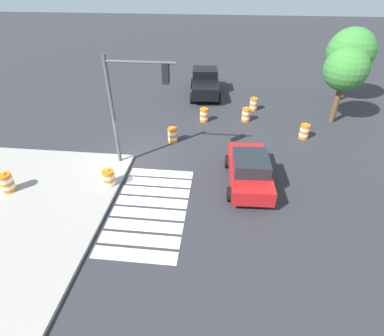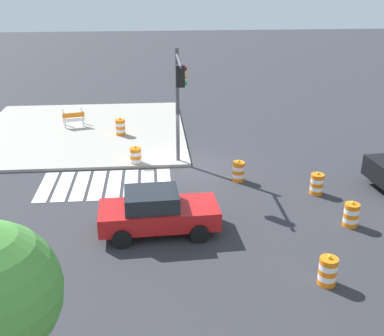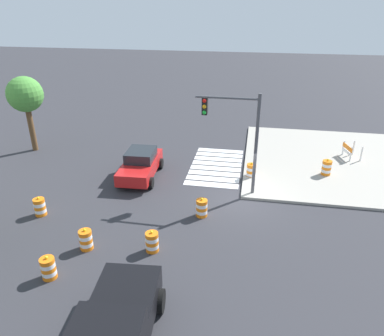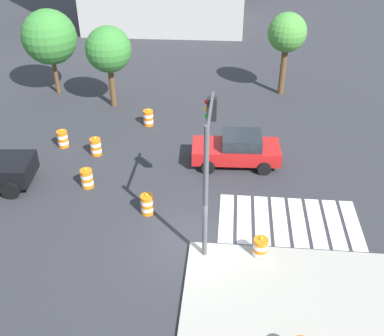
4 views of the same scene
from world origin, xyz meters
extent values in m
plane|color=#2D2D33|center=(0.00, 0.00, 0.00)|extent=(120.00, 120.00, 0.00)
cube|color=silver|center=(1.38, 1.80, 0.01)|extent=(0.60, 3.20, 0.02)
cube|color=silver|center=(2.12, 1.80, 0.01)|extent=(0.60, 3.20, 0.02)
cube|color=silver|center=(2.88, 1.80, 0.01)|extent=(0.60, 3.20, 0.02)
cube|color=silver|center=(3.62, 1.80, 0.01)|extent=(0.60, 3.20, 0.02)
cube|color=silver|center=(4.38, 1.80, 0.01)|extent=(0.60, 3.20, 0.02)
cube|color=silver|center=(5.12, 1.80, 0.01)|extent=(0.60, 3.20, 0.02)
cube|color=silver|center=(5.88, 1.80, 0.01)|extent=(0.60, 3.20, 0.02)
cube|color=silver|center=(6.62, 1.80, 0.01)|extent=(0.60, 3.20, 0.02)
cube|color=red|center=(1.69, 6.13, 0.68)|extent=(4.38, 2.04, 0.70)
cube|color=#1E2328|center=(1.94, 6.14, 1.33)|extent=(1.97, 1.69, 0.60)
cylinder|color=black|center=(0.39, 5.12, 0.33)|extent=(0.67, 0.27, 0.66)
cylinder|color=black|center=(0.30, 7.02, 0.33)|extent=(0.67, 0.27, 0.66)
cylinder|color=black|center=(3.08, 5.25, 0.33)|extent=(0.67, 0.27, 0.66)
cylinder|color=black|center=(3.00, 7.14, 0.33)|extent=(0.67, 0.27, 0.66)
cube|color=black|center=(-8.85, 3.30, 0.87)|extent=(2.67, 2.22, 0.90)
cylinder|color=black|center=(-8.26, 2.33, 0.42)|extent=(0.86, 0.37, 0.84)
cylinder|color=black|center=(-8.44, 4.36, 0.42)|extent=(0.86, 0.37, 0.84)
cylinder|color=orange|center=(2.70, -0.45, 0.09)|extent=(0.56, 0.56, 0.18)
cylinder|color=white|center=(2.70, -0.45, 0.27)|extent=(0.56, 0.56, 0.18)
cylinder|color=orange|center=(2.70, -0.45, 0.45)|extent=(0.56, 0.56, 0.18)
cylinder|color=white|center=(2.70, -0.45, 0.63)|extent=(0.56, 0.56, 0.18)
cylinder|color=orange|center=(2.70, -0.45, 0.81)|extent=(0.56, 0.56, 0.18)
sphere|color=yellow|center=(2.70, -0.45, 0.96)|extent=(0.12, 0.12, 0.12)
cylinder|color=orange|center=(-7.41, 6.96, 0.09)|extent=(0.56, 0.56, 0.18)
cylinder|color=white|center=(-7.41, 6.96, 0.27)|extent=(0.56, 0.56, 0.18)
cylinder|color=orange|center=(-7.41, 6.96, 0.45)|extent=(0.56, 0.56, 0.18)
cylinder|color=white|center=(-7.41, 6.96, 0.63)|extent=(0.56, 0.56, 0.18)
cylinder|color=orange|center=(-7.41, 6.96, 0.81)|extent=(0.56, 0.56, 0.18)
sphere|color=yellow|center=(-7.41, 6.96, 0.96)|extent=(0.12, 0.12, 0.12)
cylinder|color=orange|center=(-5.11, 3.49, 0.09)|extent=(0.56, 0.56, 0.18)
cylinder|color=white|center=(-5.11, 3.49, 0.27)|extent=(0.56, 0.56, 0.18)
cylinder|color=orange|center=(-5.11, 3.49, 0.45)|extent=(0.56, 0.56, 0.18)
cylinder|color=white|center=(-5.11, 3.49, 0.63)|extent=(0.56, 0.56, 0.18)
cylinder|color=orange|center=(-5.11, 3.49, 0.81)|extent=(0.56, 0.56, 0.18)
sphere|color=yellow|center=(-5.11, 3.49, 0.96)|extent=(0.12, 0.12, 0.12)
cylinder|color=orange|center=(-3.32, 9.77, 0.09)|extent=(0.56, 0.56, 0.18)
cylinder|color=white|center=(-3.32, 9.77, 0.27)|extent=(0.56, 0.56, 0.18)
cylinder|color=orange|center=(-3.32, 9.77, 0.45)|extent=(0.56, 0.56, 0.18)
cylinder|color=white|center=(-3.32, 9.77, 0.63)|extent=(0.56, 0.56, 0.18)
cylinder|color=orange|center=(-3.32, 9.77, 0.81)|extent=(0.56, 0.56, 0.18)
sphere|color=yellow|center=(-3.32, 9.77, 0.96)|extent=(0.12, 0.12, 0.12)
cylinder|color=orange|center=(-2.01, 1.83, 0.09)|extent=(0.56, 0.56, 0.18)
cylinder|color=white|center=(-2.01, 1.83, 0.27)|extent=(0.56, 0.56, 0.18)
cylinder|color=orange|center=(-2.01, 1.83, 0.45)|extent=(0.56, 0.56, 0.18)
cylinder|color=white|center=(-2.01, 1.83, 0.63)|extent=(0.56, 0.56, 0.18)
cylinder|color=orange|center=(-2.01, 1.83, 0.81)|extent=(0.56, 0.56, 0.18)
sphere|color=yellow|center=(-2.01, 1.83, 0.96)|extent=(0.12, 0.12, 0.12)
cylinder|color=orange|center=(-5.46, 6.33, 0.09)|extent=(0.56, 0.56, 0.18)
cylinder|color=white|center=(-5.46, 6.33, 0.27)|extent=(0.56, 0.56, 0.18)
cylinder|color=orange|center=(-5.46, 6.33, 0.45)|extent=(0.56, 0.56, 0.18)
cylinder|color=white|center=(-5.46, 6.33, 0.63)|extent=(0.56, 0.56, 0.18)
cylinder|color=orange|center=(-5.46, 6.33, 0.81)|extent=(0.56, 0.56, 0.18)
sphere|color=yellow|center=(-5.46, 6.33, 0.96)|extent=(0.12, 0.12, 0.12)
cylinder|color=#4C4C51|center=(0.60, -0.60, 2.90)|extent=(0.18, 0.18, 5.50)
cylinder|color=#4C4C51|center=(0.61, 1.00, 5.35)|extent=(0.14, 3.20, 0.12)
cube|color=black|center=(0.62, 2.12, 4.90)|extent=(0.36, 0.28, 0.90)
sphere|color=red|center=(0.43, 2.12, 5.20)|extent=(0.20, 0.20, 0.20)
sphere|color=#F2A514|center=(0.43, 2.12, 4.90)|extent=(0.20, 0.20, 0.20)
sphere|color=green|center=(0.43, 2.12, 4.60)|extent=(0.20, 0.20, 0.20)
cylinder|color=brown|center=(4.54, 14.88, 1.59)|extent=(0.38, 0.38, 3.18)
sphere|color=#478C38|center=(4.54, 14.88, 4.02)|extent=(2.39, 2.39, 2.39)
cylinder|color=brown|center=(-5.92, 12.14, 1.31)|extent=(0.35, 0.35, 2.63)
sphere|color=#387F33|center=(-5.92, 12.14, 3.57)|extent=(2.69, 2.69, 2.69)
cylinder|color=brown|center=(-9.99, 13.69, 1.26)|extent=(0.27, 0.27, 2.51)
sphere|color=#387F33|center=(-9.99, 13.69, 3.69)|extent=(3.36, 3.36, 3.36)
camera|label=1|loc=(13.60, 4.67, 8.79)|focal=27.86mm
camera|label=2|loc=(1.81, 21.41, 8.78)|focal=44.29mm
camera|label=3|loc=(-17.27, -0.40, 9.84)|focal=33.99mm
camera|label=4|loc=(1.29, -13.36, 12.47)|focal=42.93mm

